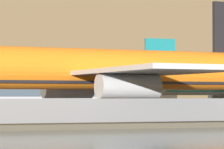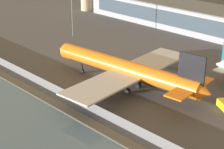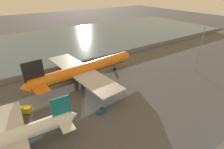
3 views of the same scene
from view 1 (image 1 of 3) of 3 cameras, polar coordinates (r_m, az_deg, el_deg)
ground_plane at (r=78.76m, az=-8.48°, el=-4.00°), size 500.00×500.00×0.00m
shoreline_seawall at (r=58.62m, az=-5.26°, el=-4.54°), size 320.00×3.00×0.50m
perimeter_fence at (r=62.98m, az=-6.14°, el=-3.34°), size 280.00×0.10×2.71m
cargo_jet_orange at (r=82.61m, az=-1.62°, el=0.33°), size 57.35×49.75×16.03m
baggage_tug at (r=107.44m, az=-2.52°, el=-2.99°), size 3.46×2.23×1.80m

